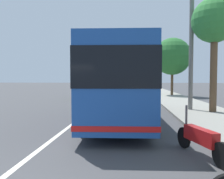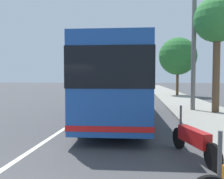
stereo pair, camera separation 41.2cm
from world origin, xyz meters
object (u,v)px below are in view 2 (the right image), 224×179
(motorcycle_angled, at_px, (193,139))
(utility_pole, at_px, (194,52))
(car_side_street, at_px, (91,91))
(roadside_tree_mid_block, at_px, (217,21))
(coach_bus, at_px, (118,80))
(car_oncoming, at_px, (133,85))
(roadside_tree_far_block, at_px, (178,56))
(car_ahead_same_lane, at_px, (132,86))
(car_behind_bus, at_px, (116,85))

(motorcycle_angled, bearing_deg, utility_pole, -30.03)
(car_side_street, xyz_separation_m, roadside_tree_mid_block, (-9.06, -8.94, 4.37))
(coach_bus, xyz_separation_m, car_oncoming, (34.37, 0.39, -1.25))
(roadside_tree_far_block, bearing_deg, car_ahead_same_lane, 22.41)
(motorcycle_angled, xyz_separation_m, car_ahead_same_lane, (34.12, 2.77, 0.27))
(car_behind_bus, relative_size, car_ahead_same_lane, 1.03)
(coach_bus, relative_size, roadside_tree_mid_block, 1.60)
(roadside_tree_mid_block, height_order, roadside_tree_far_block, roadside_tree_far_block)
(roadside_tree_far_block, bearing_deg, car_side_street, 114.81)
(motorcycle_angled, xyz_separation_m, roadside_tree_far_block, (20.53, -2.84, 4.02))
(car_side_street, xyz_separation_m, utility_pole, (-8.18, -7.92, 2.79))
(coach_bus, relative_size, roadside_tree_far_block, 1.57)
(car_side_street, bearing_deg, utility_pole, 43.91)
(car_behind_bus, distance_m, car_ahead_same_lane, 8.18)
(car_side_street, bearing_deg, roadside_tree_far_block, 114.67)
(car_behind_bus, relative_size, utility_pole, 0.63)
(roadside_tree_mid_block, bearing_deg, motorcycle_angled, 158.96)
(motorcycle_angled, bearing_deg, roadside_tree_mid_block, -38.70)
(car_side_street, height_order, car_ahead_same_lane, car_side_street)
(motorcycle_angled, relative_size, car_side_street, 0.52)
(car_behind_bus, bearing_deg, car_ahead_same_lane, 27.84)
(car_oncoming, distance_m, roadside_tree_far_block, 20.41)
(roadside_tree_mid_block, xyz_separation_m, utility_pole, (0.87, 1.02, -1.57))
(motorcycle_angled, height_order, utility_pole, utility_pole)
(coach_bus, xyz_separation_m, car_ahead_same_lane, (28.71, 0.36, -1.18))
(roadside_tree_mid_block, bearing_deg, car_ahead_same_lane, 11.79)
(coach_bus, height_order, utility_pole, utility_pole)
(car_side_street, xyz_separation_m, car_ahead_same_lane, (17.73, -3.35, -0.01))
(roadside_tree_mid_block, distance_m, utility_pole, 2.07)
(car_behind_bus, xyz_separation_m, roadside_tree_mid_block, (-34.15, -9.16, 4.41))
(car_side_street, height_order, roadside_tree_mid_block, roadside_tree_mid_block)
(utility_pole, bearing_deg, car_side_street, 44.05)
(motorcycle_angled, relative_size, roadside_tree_mid_block, 0.33)
(utility_pole, bearing_deg, car_oncoming, 8.28)
(motorcycle_angled, distance_m, car_oncoming, 39.87)
(coach_bus, xyz_separation_m, car_behind_bus, (36.08, 3.94, -1.22))
(motorcycle_angled, relative_size, roadside_tree_far_block, 0.32)
(motorcycle_angled, relative_size, car_ahead_same_lane, 0.49)
(car_behind_bus, height_order, roadside_tree_mid_block, roadside_tree_mid_block)
(car_ahead_same_lane, bearing_deg, roadside_tree_far_block, -153.27)
(utility_pole, bearing_deg, coach_bus, 123.68)
(motorcycle_angled, relative_size, car_oncoming, 0.47)
(utility_pole, bearing_deg, roadside_tree_far_block, -4.81)
(coach_bus, height_order, car_oncoming, coach_bus)
(car_side_street, distance_m, car_ahead_same_lane, 18.04)
(car_oncoming, relative_size, roadside_tree_far_block, 0.68)
(motorcycle_angled, distance_m, car_behind_bus, 41.96)
(car_behind_bus, height_order, utility_pole, utility_pole)
(coach_bus, xyz_separation_m, utility_pole, (2.80, -4.20, 1.62))
(coach_bus, bearing_deg, car_ahead_same_lane, -1.87)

